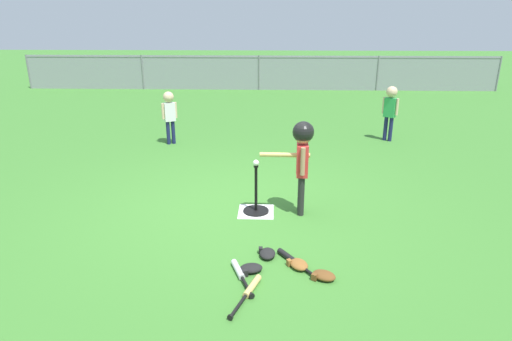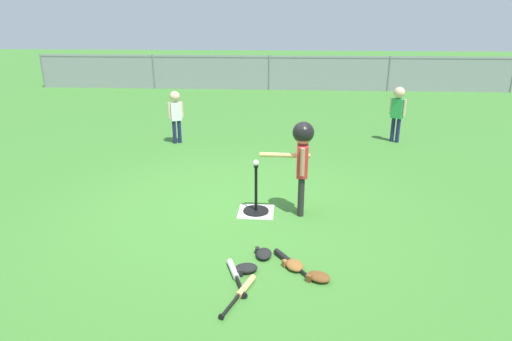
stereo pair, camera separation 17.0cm
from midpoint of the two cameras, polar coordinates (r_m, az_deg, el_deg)
ground_plane at (r=5.53m, az=-3.79°, el=-5.01°), size 60.00×60.00×0.00m
home_plate at (r=5.42m, az=-0.90°, el=-5.46°), size 0.44×0.44×0.01m
batting_tee at (r=5.38m, az=-0.91°, el=-4.60°), size 0.32×0.32×0.61m
baseball_on_tee at (r=5.18m, az=-0.94°, el=1.02°), size 0.07×0.07×0.07m
batter_child at (r=5.12m, az=5.17°, el=2.83°), size 0.64×0.33×1.17m
fielder_deep_center at (r=8.40m, az=-12.00°, el=7.77°), size 0.27×0.20×1.01m
fielder_deep_right at (r=8.81m, az=16.86°, el=8.17°), size 0.27×0.23×1.08m
spare_bat_silver at (r=4.16m, az=-3.38°, el=-13.42°), size 0.26×0.58×0.06m
spare_bat_wood at (r=3.93m, az=-2.17°, el=-15.61°), size 0.26×0.60×0.06m
spare_bat_black at (r=4.36m, az=3.64°, el=-11.70°), size 0.39×0.51×0.06m
glove_by_plate at (r=4.21m, az=-1.89°, el=-12.87°), size 0.25×0.21×0.07m
glove_near_bats at (r=4.28m, az=4.49°, el=-12.30°), size 0.24×0.27×0.07m
glove_tossed_aside at (r=4.45m, az=0.38°, el=-10.95°), size 0.17×0.22×0.07m
glove_outfield_drop at (r=4.14m, az=7.77°, el=-13.64°), size 0.27×0.25×0.07m
outfield_fence at (r=14.97m, az=0.05°, el=12.98°), size 16.06×0.06×1.15m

